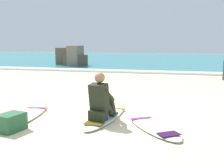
% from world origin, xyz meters
% --- Properties ---
extents(ground_plane, '(80.00, 80.00, 0.00)m').
position_xyz_m(ground_plane, '(0.00, 0.00, 0.00)').
color(ground_plane, beige).
extents(sea, '(80.00, 28.00, 0.10)m').
position_xyz_m(sea, '(0.00, 22.84, 0.05)').
color(sea, teal).
rests_on(sea, ground).
extents(breaking_foam, '(80.00, 0.90, 0.11)m').
position_xyz_m(breaking_foam, '(0.00, 9.14, 0.06)').
color(breaking_foam, white).
rests_on(breaking_foam, ground).
extents(surfboard_main, '(0.60, 2.29, 0.08)m').
position_xyz_m(surfboard_main, '(0.40, -0.19, 0.04)').
color(surfboard_main, silver).
rests_on(surfboard_main, ground).
extents(surfer_seated, '(0.46, 0.75, 0.95)m').
position_xyz_m(surfer_seated, '(0.41, -0.57, 0.44)').
color(surfer_seated, black).
rests_on(surfer_seated, surfboard_main).
extents(surfboard_spare_near, '(0.84, 2.26, 0.08)m').
position_xyz_m(surfboard_spare_near, '(-1.26, -0.65, 0.04)').
color(surfboard_spare_near, white).
rests_on(surfboard_spare_near, ground).
extents(surfboard_spare_far, '(1.45, 1.74, 0.08)m').
position_xyz_m(surfboard_spare_far, '(1.47, -0.70, 0.04)').
color(surfboard_spare_far, silver).
rests_on(surfboard_spare_far, ground).
extents(rock_outcrop_distant, '(2.60, 2.47, 1.44)m').
position_xyz_m(rock_outcrop_distant, '(-5.70, 12.04, 0.61)').
color(rock_outcrop_distant, brown).
rests_on(rock_outcrop_distant, ground).
extents(beach_bag, '(0.44, 0.54, 0.32)m').
position_xyz_m(beach_bag, '(-1.00, -1.53, 0.16)').
color(beach_bag, '#285B38').
rests_on(beach_bag, ground).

